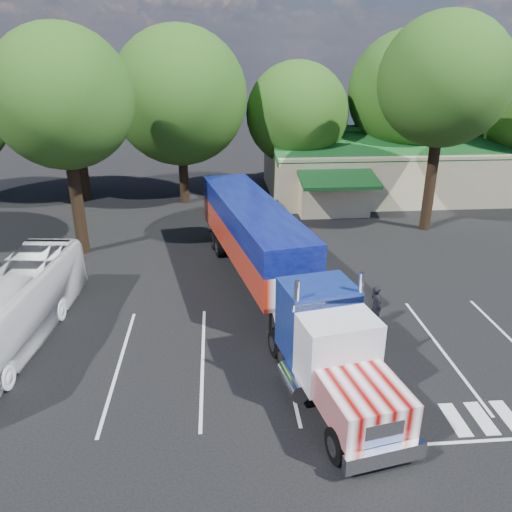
{
  "coord_description": "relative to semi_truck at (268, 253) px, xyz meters",
  "views": [
    {
      "loc": [
        -2.44,
        -22.46,
        11.17
      ],
      "look_at": [
        -0.66,
        -0.31,
        2.0
      ],
      "focal_mm": 35.0,
      "sensor_mm": 36.0,
      "label": 1
    }
  ],
  "objects": [
    {
      "name": "ground",
      "position": [
        0.18,
        1.1,
        -2.43
      ],
      "size": [
        120.0,
        120.0,
        0.0
      ],
      "primitive_type": "plane",
      "color": "black",
      "rests_on": "ground"
    },
    {
      "name": "event_hall",
      "position": [
        13.92,
        18.91,
        -0.22
      ],
      "size": [
        24.2,
        14.12,
        5.55
      ],
      "color": "tan",
      "rests_on": "ground"
    },
    {
      "name": "tree_row_b",
      "position": [
        -12.82,
        18.9,
        4.7
      ],
      "size": [
        8.4,
        8.4,
        11.35
      ],
      "color": "black",
      "rests_on": "ground"
    },
    {
      "name": "tree_row_c",
      "position": [
        -4.82,
        17.3,
        5.6
      ],
      "size": [
        10.0,
        10.0,
        13.05
      ],
      "color": "black",
      "rests_on": "ground"
    },
    {
      "name": "tree_row_d",
      "position": [
        4.18,
        18.6,
        4.15
      ],
      "size": [
        8.0,
        8.0,
        10.6
      ],
      "color": "black",
      "rests_on": "ground"
    },
    {
      "name": "tree_row_e",
      "position": [
        13.18,
        19.1,
        5.65
      ],
      "size": [
        9.6,
        9.6,
        12.9
      ],
      "color": "black",
      "rests_on": "ground"
    },
    {
      "name": "tree_near_left",
      "position": [
        -10.32,
        7.1,
        6.38
      ],
      "size": [
        7.6,
        7.6,
        12.65
      ],
      "color": "black",
      "rests_on": "ground"
    },
    {
      "name": "tree_near_right",
      "position": [
        11.68,
        9.6,
        7.03
      ],
      "size": [
        8.0,
        8.0,
        13.5
      ],
      "color": "black",
      "rests_on": "ground"
    },
    {
      "name": "semi_truck",
      "position": [
        0.0,
        0.0,
        0.0
      ],
      "size": [
        6.52,
        20.63,
        4.3
      ],
      "rotation": [
        0.0,
        0.0,
        0.2
      ],
      "color": "black",
      "rests_on": "ground"
    },
    {
      "name": "woman",
      "position": [
        4.45,
        -2.71,
        -1.49
      ],
      "size": [
        0.6,
        0.77,
        1.88
      ],
      "primitive_type": "imported",
      "rotation": [
        0.0,
        0.0,
        1.8
      ],
      "color": "black",
      "rests_on": "ground"
    },
    {
      "name": "bicycle",
      "position": [
        1.98,
        2.1,
        -1.99
      ],
      "size": [
        1.26,
        1.79,
        0.89
      ],
      "primitive_type": "imported",
      "rotation": [
        0.0,
        0.0,
        0.44
      ],
      "color": "black",
      "rests_on": "ground"
    },
    {
      "name": "tour_bus",
      "position": [
        -10.72,
        -3.12,
        -0.93
      ],
      "size": [
        3.59,
        10.97,
        3.0
      ],
      "primitive_type": "imported",
      "rotation": [
        0.0,
        0.0,
        -0.1
      ],
      "color": "white",
      "rests_on": "ground"
    },
    {
      "name": "silver_sedan",
      "position": [
        12.18,
        15.1,
        -1.79
      ],
      "size": [
        4.14,
        2.17,
        1.3
      ],
      "primitive_type": "imported",
      "rotation": [
        0.0,
        0.0,
        1.78
      ],
      "color": "#999BA0",
      "rests_on": "ground"
    }
  ]
}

